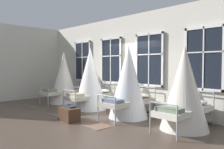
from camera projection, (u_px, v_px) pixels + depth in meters
name	position (u px, v px, depth m)	size (l,w,h in m)	color
ground	(105.00, 114.00, 7.63)	(18.53, 18.53, 0.00)	#4C3D33
back_wall_with_windows	(130.00, 62.00, 8.49)	(10.26, 0.10, 3.54)	beige
end_wall_left	(3.00, 63.00, 10.14)	(0.10, 6.63, 3.54)	beige
window_bank	(128.00, 80.00, 8.43)	(6.87, 0.10, 2.69)	black
cot_first	(64.00, 78.00, 9.74)	(1.24, 1.95, 2.24)	#9EA3A8
cot_second	(90.00, 80.00, 8.39)	(1.24, 1.95, 2.31)	#9EA3A8
cot_third	(128.00, 83.00, 7.03)	(1.24, 1.94, 2.29)	#9EA3A8
cot_fourth	(184.00, 89.00, 5.71)	(1.24, 1.95, 2.16)	#9EA3A8
rug_first	(34.00, 107.00, 8.82)	(0.80, 0.56, 0.01)	brown
rug_second	(59.00, 114.00, 7.47)	(0.80, 0.56, 0.01)	brown
rug_third	(96.00, 125.00, 6.11)	(0.80, 0.56, 0.01)	brown
suitcase_dark	(69.00, 112.00, 6.79)	(0.58, 0.29, 0.47)	#2D3342
travel_trunk	(69.00, 114.00, 6.62)	(0.64, 0.40, 0.39)	#472D1E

